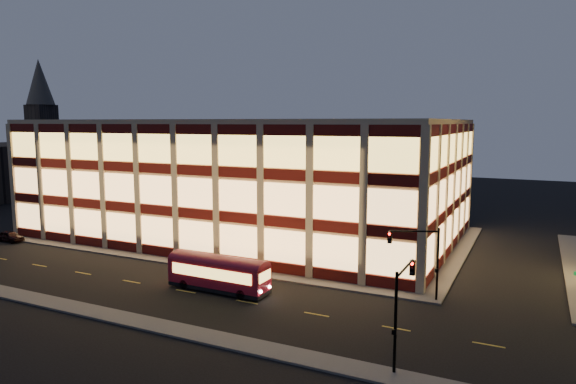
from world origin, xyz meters
The scene contains 12 objects.
ground centered at (0.00, 0.00, 0.00)m, with size 200.00×200.00×0.00m, color black.
sidewalk_office_south centered at (-3.00, 1.00, 0.07)m, with size 54.00×2.00×0.15m, color #514F4C.
sidewalk_office_east centered at (23.00, 17.00, 0.07)m, with size 2.00×30.00×0.15m, color #514F4C.
sidewalk_tower_west centered at (34.00, 17.00, 0.07)m, with size 2.00×30.00×0.15m, color #514F4C.
sidewalk_near centered at (0.00, -13.00, 0.07)m, with size 100.00×2.00×0.15m, color #514F4C.
office_building centered at (-2.91, 16.91, 7.25)m, with size 50.45×30.45×14.50m.
church_tower centered at (-70.00, 40.00, 9.00)m, with size 5.00×5.00×18.00m, color #2D2621.
church_spire centered at (-70.00, 40.00, 23.00)m, with size 6.00×6.00×10.00m, color #4C473F.
traffic_signal_far centered at (22.21, 0.24, 4.11)m, with size 3.79×1.87×6.00m.
traffic_signal_near centered at (23.50, -11.03, 4.13)m, with size 0.32×4.45×6.00m.
trolley_bus centered at (6.39, -4.58, 1.69)m, with size 9.07×2.55×3.06m.
parked_car_0 centered at (-26.17, -0.36, 0.64)m, with size 1.52×3.78×1.29m, color black.
Camera 1 is at (30.11, -39.80, 14.22)m, focal length 32.00 mm.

